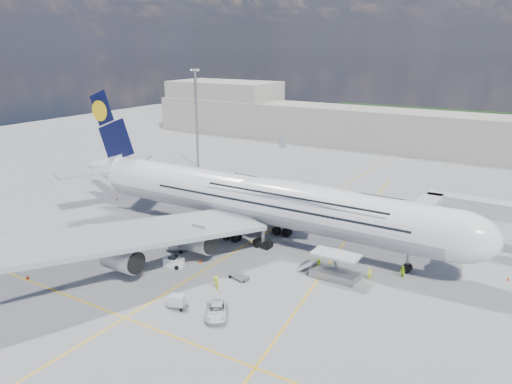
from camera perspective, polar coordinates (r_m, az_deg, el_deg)
The scene contains 31 objects.
ground at distance 76.33m, azimuth -3.82°, elevation -7.63°, with size 300.00×300.00×0.00m, color gray.
taxi_line_main at distance 76.33m, azimuth -3.82°, elevation -7.62°, with size 0.25×220.00×0.01m, color yellow.
taxi_line_cross at distance 62.98m, azimuth -14.73°, elevation -13.73°, with size 120.00×0.25×0.01m, color yellow.
taxi_line_diag at distance 78.15m, azimuth 9.00°, elevation -7.21°, with size 0.25×100.00×0.01m, color yellow.
airliner at distance 81.57m, azimuth 0.31°, elevation -0.82°, with size 77.26×79.15×23.71m.
jet_bridge at distance 81.87m, azimuth 22.51°, elevation -2.07°, with size 18.80×12.10×8.50m.
cargo_loader at distance 70.67m, azimuth 8.88°, elevation -8.74°, with size 8.53×3.20×3.67m.
light_mast at distance 130.98m, azimuth -6.82°, elevation 8.49°, with size 3.00×0.70×25.50m.
terminal at distance 158.88m, azimuth 16.55°, elevation 6.69°, with size 180.00×16.00×12.00m, color #B2AD9E.
hangar at distance 193.03m, azimuth -3.60°, elevation 9.86°, with size 40.00×22.00×18.00m, color #B2AD9E.
dolly_row_a at distance 86.74m, azimuth -17.53°, elevation -4.61°, with size 3.42×2.46×1.95m.
dolly_row_b at distance 86.38m, azimuth -14.29°, elevation -4.53°, with size 3.03×2.41×1.69m.
dolly_row_c at distance 79.73m, azimuth -9.05°, elevation -5.86°, with size 3.65×2.85×2.04m.
dolly_back at distance 87.91m, azimuth -18.14°, elevation -4.32°, with size 3.82×3.07×2.14m.
dolly_nose_far at distance 63.48m, azimuth -9.03°, elevation -12.19°, with size 2.90×2.17×1.64m.
dolly_nose_near at distance 70.00m, azimuth -1.96°, elevation -9.64°, with size 3.09×2.22×0.41m.
baggage_tug at distance 74.18m, azimuth -9.41°, elevation -7.90°, with size 3.06×1.89×1.78m.
catering_truck_inner at distance 107.06m, azimuth -0.20°, elevation 0.50°, with size 6.02×2.63×3.52m.
catering_truck_outer at distance 122.35m, azimuth 3.15°, elevation 2.61°, with size 7.28×4.89×4.01m.
service_van at distance 61.15m, azimuth -4.54°, elevation -13.39°, with size 2.40×5.21×1.45m, color white.
crew_nose at distance 71.27m, azimuth 12.86°, elevation -9.12°, with size 0.60×0.40×1.66m, color #F0FC1A.
crew_loader at distance 72.81m, azimuth 16.39°, elevation -8.77°, with size 0.87×0.68×1.79m, color #ACDF17.
crew_wing at distance 79.37m, azimuth -17.21°, elevation -6.65°, with size 1.11×0.46×1.89m, color #CAF81A.
crew_van at distance 72.42m, azimuth 7.17°, elevation -8.28°, with size 0.93×0.60×1.90m, color #A9EA18.
crew_tug at distance 67.10m, azimuth -4.60°, elevation -10.29°, with size 1.24×0.71×1.92m, color #C5E818.
cone_nose at distance 77.69m, azimuth 26.85°, elevation -8.84°, with size 0.39×0.39×0.50m.
cone_wing_left_inner at distance 103.67m, azimuth 0.16°, elevation -0.84°, with size 0.45×0.45×0.57m.
cone_wing_left_outer at distance 108.54m, azimuth 0.51°, elevation -0.06°, with size 0.38×0.38×0.48m.
cone_wing_right_inner at distance 75.26m, azimuth -6.38°, elevation -7.83°, with size 0.46×0.46×0.58m.
cone_wing_right_outer at distance 76.73m, azimuth -24.66°, elevation -8.83°, with size 0.47×0.47×0.60m.
cone_tail at distance 107.94m, azimuth -15.62°, elevation -0.78°, with size 0.38×0.38×0.48m.
Camera 1 is at (40.86, -56.47, 31.11)m, focal length 35.00 mm.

